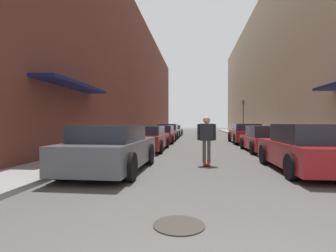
{
  "coord_description": "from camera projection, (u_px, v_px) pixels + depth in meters",
  "views": [
    {
      "loc": [
        -0.46,
        -1.43,
        1.39
      ],
      "look_at": [
        -1.92,
        12.5,
        1.23
      ],
      "focal_mm": 28.0,
      "sensor_mm": 36.0,
      "label": 1
    }
  ],
  "objects": [
    {
      "name": "ground",
      "position": [
        201.0,
        140.0,
        21.16
      ],
      "size": [
        109.37,
        109.37,
        0.0
      ],
      "primitive_type": "plane",
      "color": "#4C4947"
    },
    {
      "name": "curb_strip_left",
      "position": [
        152.0,
        136.0,
        26.61
      ],
      "size": [
        1.8,
        49.71,
        0.12
      ],
      "color": "gray",
      "rests_on": "ground"
    },
    {
      "name": "curb_strip_right",
      "position": [
        250.0,
        137.0,
        25.6
      ],
      "size": [
        1.8,
        49.71,
        0.12
      ],
      "color": "gray",
      "rests_on": "ground"
    },
    {
      "name": "building_row_left",
      "position": [
        124.0,
        78.0,
        26.84
      ],
      "size": [
        4.9,
        49.71,
        12.05
      ],
      "color": "brown",
      "rests_on": "ground"
    },
    {
      "name": "building_row_right",
      "position": [
        281.0,
        67.0,
        25.22
      ],
      "size": [
        4.9,
        49.71,
        13.56
      ],
      "color": "tan",
      "rests_on": "ground"
    },
    {
      "name": "parked_car_left_0",
      "position": [
        112.0,
        149.0,
        7.5
      ],
      "size": [
        1.93,
        4.19,
        1.33
      ],
      "color": "#515459",
      "rests_on": "ground"
    },
    {
      "name": "parked_car_left_1",
      "position": [
        148.0,
        139.0,
        13.27
      ],
      "size": [
        1.85,
        4.43,
        1.23
      ],
      "color": "maroon",
      "rests_on": "ground"
    },
    {
      "name": "parked_car_left_2",
      "position": [
        162.0,
        134.0,
        18.4
      ],
      "size": [
        1.86,
        3.98,
        1.22
      ],
      "color": "maroon",
      "rests_on": "ground"
    },
    {
      "name": "parked_car_left_3",
      "position": [
        168.0,
        131.0,
        23.27
      ],
      "size": [
        1.94,
        4.49,
        1.31
      ],
      "color": "gray",
      "rests_on": "ground"
    },
    {
      "name": "parked_car_left_4",
      "position": [
        174.0,
        130.0,
        28.97
      ],
      "size": [
        1.9,
        4.41,
        1.15
      ],
      "color": "silver",
      "rests_on": "ground"
    },
    {
      "name": "parked_car_right_0",
      "position": [
        310.0,
        149.0,
        7.44
      ],
      "size": [
        2.05,
        4.1,
        1.36
      ],
      "color": "maroon",
      "rests_on": "ground"
    },
    {
      "name": "parked_car_right_1",
      "position": [
        265.0,
        139.0,
        12.6
      ],
      "size": [
        1.89,
        4.1,
        1.26
      ],
      "color": "maroon",
      "rests_on": "ground"
    },
    {
      "name": "parked_car_right_2",
      "position": [
        245.0,
        134.0,
        17.99
      ],
      "size": [
        1.95,
        4.48,
        1.34
      ],
      "color": "maroon",
      "rests_on": "ground"
    },
    {
      "name": "skateboarder",
      "position": [
        207.0,
        135.0,
        8.62
      ],
      "size": [
        0.61,
        0.78,
        1.6
      ],
      "color": "#B2231E",
      "rests_on": "ground"
    },
    {
      "name": "manhole_cover",
      "position": [
        179.0,
        225.0,
        3.53
      ],
      "size": [
        0.7,
        0.7,
        0.02
      ],
      "color": "#332D28",
      "rests_on": "ground"
    },
    {
      "name": "traffic_light",
      "position": [
        243.0,
        114.0,
        27.43
      ],
      "size": [
        0.16,
        0.22,
        3.67
      ],
      "color": "#2D2D2D",
      "rests_on": "curb_strip_right"
    }
  ]
}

